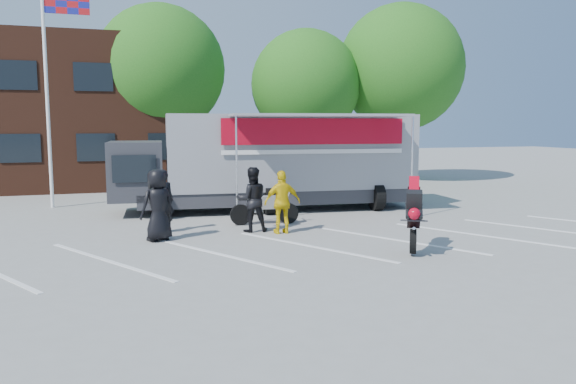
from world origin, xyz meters
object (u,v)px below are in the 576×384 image
tree_mid (306,85)px  flagpole (53,66)px  transporter_truck (277,209)px  spectator_leather_b (162,201)px  parked_motorcycle (264,224)px  tree_left (160,70)px  spectator_leather_a (158,205)px  spectator_leather_c (252,200)px  tree_right (401,68)px  spectator_hivis (282,202)px  stunt_bike_rider (412,250)px

tree_mid → flagpole: bearing=-156.0°
transporter_truck → spectator_leather_b: size_ratio=5.93×
flagpole → parked_motorcycle: flagpole is taller
tree_left → spectator_leather_a: (-1.35, -13.12, -4.63)m
transporter_truck → parked_motorcycle: transporter_truck is taller
tree_left → spectator_leather_c: (1.27, -12.64, -4.66)m
parked_motorcycle → spectator_leather_a: (-3.25, -1.47, 0.93)m
spectator_leather_b → spectator_leather_c: spectator_leather_c is taller
flagpole → tree_right: (16.24, 4.50, 0.82)m
spectator_hivis → tree_mid: bearing=-113.0°
transporter_truck → spectator_leather_b: 5.34m
flagpole → spectator_leather_b: (3.11, -6.02, -4.17)m
spectator_leather_a → spectator_leather_b: (0.22, 1.10, -0.05)m
transporter_truck → spectator_leather_b: (-4.26, -3.09, 0.88)m
tree_left → spectator_leather_b: bearing=-95.4°
spectator_leather_a → tree_right: bearing=-163.4°
spectator_leather_b → spectator_hivis: bearing=154.5°
tree_mid → tree_right: (5.00, -0.50, 0.93)m
spectator_leather_a → spectator_leather_b: 1.12m
tree_left → spectator_leather_b: size_ratio=4.89×
tree_mid → tree_left: bearing=171.9°
tree_mid → spectator_leather_a: 15.25m
spectator_leather_b → spectator_hivis: 3.33m
transporter_truck → spectator_leather_a: spectator_leather_a is taller
tree_right → parked_motorcycle: (-10.10, -10.15, -5.88)m
tree_mid → transporter_truck: bearing=-116.0°
stunt_bike_rider → spectator_leather_a: (-5.72, 2.94, 0.93)m
tree_mid → parked_motorcycle: tree_mid is taller
tree_left → spectator_leather_b: (-1.13, -12.02, -4.68)m
tree_left → spectator_hivis: 14.12m
stunt_bike_rider → spectator_hivis: 3.84m
flagpole → parked_motorcycle: (6.15, -5.65, -5.05)m
flagpole → parked_motorcycle: 9.76m
stunt_bike_rider → spectator_leather_b: 6.89m
tree_mid → stunt_bike_rider: size_ratio=4.02×
tree_right → transporter_truck: size_ratio=0.87×
tree_mid → spectator_leather_b: tree_mid is taller
tree_right → stunt_bike_rider: 17.45m
flagpole → spectator_leather_a: 8.72m
spectator_leather_a → flagpole: bearing=-92.2°
transporter_truck → spectator_hivis: 4.47m
parked_motorcycle → spectator_hivis: size_ratio=1.21×
flagpole → parked_motorcycle: size_ratio=3.78×
tree_left → transporter_truck: size_ratio=0.82×
stunt_bike_rider → tree_left: bearing=134.3°
parked_motorcycle → spectator_leather_b: 3.19m
spectator_leather_b → spectator_hivis: (3.13, -1.15, -0.01)m
spectator_hivis → parked_motorcycle: bearing=-87.2°
transporter_truck → parked_motorcycle: (-1.22, -2.72, 0.00)m
tree_mid → spectator_leather_a: size_ratio=4.12×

